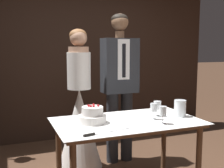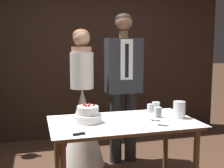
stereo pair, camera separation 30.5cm
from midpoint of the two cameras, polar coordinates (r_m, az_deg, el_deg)
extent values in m
cube|color=black|center=(4.61, -8.54, 5.03)|extent=(4.60, 0.12, 2.55)
cylinder|color=brown|center=(2.88, 14.22, -15.35)|extent=(0.06, 0.06, 0.72)
cylinder|color=brown|center=(3.01, -13.73, -14.33)|extent=(0.06, 0.06, 0.72)
cylinder|color=brown|center=(3.38, 7.89, -11.73)|extent=(0.06, 0.06, 0.72)
cube|color=brown|center=(2.74, -0.09, -7.97)|extent=(1.35, 0.75, 0.03)
cube|color=white|center=(2.73, -0.09, -7.56)|extent=(1.41, 0.81, 0.01)
cylinder|color=white|center=(2.67, -7.29, -7.11)|extent=(0.26, 0.26, 0.07)
cylinder|color=white|center=(2.65, -7.32, -5.49)|extent=(0.20, 0.20, 0.08)
sphere|color=red|center=(2.64, -6.11, -4.40)|extent=(0.02, 0.02, 0.02)
sphere|color=red|center=(2.69, -7.05, -4.22)|extent=(0.02, 0.02, 0.02)
sphere|color=red|center=(2.65, -8.08, -4.40)|extent=(0.02, 0.02, 0.02)
sphere|color=red|center=(2.63, -7.65, -4.50)|extent=(0.02, 0.02, 0.02)
sphere|color=red|center=(2.63, -7.07, -4.49)|extent=(0.02, 0.02, 0.02)
cube|color=silver|center=(2.40, -3.56, -9.60)|extent=(0.35, 0.10, 0.00)
cylinder|color=black|center=(2.30, -8.54, -10.22)|extent=(0.10, 0.04, 0.02)
cylinder|color=silver|center=(2.79, 5.33, -7.15)|extent=(0.07, 0.07, 0.00)
cylinder|color=silver|center=(2.78, 5.34, -6.35)|extent=(0.01, 0.01, 0.08)
cylinder|color=silver|center=(2.77, 5.36, -4.77)|extent=(0.07, 0.07, 0.08)
cylinder|color=silver|center=(2.64, 6.96, -8.04)|extent=(0.07, 0.07, 0.00)
cylinder|color=silver|center=(2.63, 6.97, -7.16)|extent=(0.01, 0.01, 0.08)
cylinder|color=silver|center=(2.61, 7.00, -5.44)|extent=(0.07, 0.07, 0.08)
cylinder|color=maroon|center=(2.62, 6.99, -5.93)|extent=(0.06, 0.06, 0.04)
cylinder|color=silver|center=(2.93, 6.22, -6.48)|extent=(0.07, 0.07, 0.00)
cylinder|color=silver|center=(2.92, 6.23, -5.78)|extent=(0.01, 0.01, 0.07)
cylinder|color=silver|center=(2.90, 6.25, -4.32)|extent=(0.08, 0.08, 0.08)
cylinder|color=maroon|center=(2.91, 6.24, -4.82)|extent=(0.06, 0.06, 0.03)
cylinder|color=silver|center=(2.93, 10.78, -4.90)|extent=(0.12, 0.12, 0.17)
cylinder|color=silver|center=(2.94, 10.75, -5.79)|extent=(0.05, 0.05, 0.08)
sphere|color=#F9CC4C|center=(2.93, 10.78, -4.83)|extent=(0.02, 0.02, 0.02)
cone|color=white|center=(3.49, -9.09, -8.94)|extent=(0.54, 0.54, 0.97)
cylinder|color=white|center=(3.36, -9.33, 2.66)|extent=(0.28, 0.28, 0.44)
cylinder|color=tan|center=(3.35, -9.42, 6.94)|extent=(0.24, 0.24, 0.07)
sphere|color=tan|center=(3.35, -9.47, 9.23)|extent=(0.20, 0.20, 0.20)
ellipsoid|color=brown|center=(3.36, -9.54, 9.74)|extent=(0.21, 0.21, 0.15)
cylinder|color=#282B30|center=(3.61, -2.38, -8.89)|extent=(0.15, 0.15, 0.90)
cylinder|color=#282B30|center=(3.67, 0.57, -8.58)|extent=(0.15, 0.15, 0.90)
cube|color=#282B30|center=(3.50, -0.92, 3.75)|extent=(0.44, 0.24, 0.68)
cube|color=white|center=(3.38, -0.19, 4.99)|extent=(0.15, 0.01, 0.49)
cube|color=black|center=(3.38, -0.15, 4.76)|extent=(0.04, 0.01, 0.41)
cylinder|color=brown|center=(3.50, -0.93, 10.00)|extent=(0.11, 0.11, 0.09)
sphere|color=brown|center=(3.51, -0.94, 12.45)|extent=(0.21, 0.21, 0.21)
ellipsoid|color=black|center=(3.52, -1.00, 13.04)|extent=(0.21, 0.21, 0.14)
camera|label=1|loc=(0.15, -92.86, -0.37)|focal=45.00mm
camera|label=2|loc=(0.15, 87.14, 0.37)|focal=45.00mm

